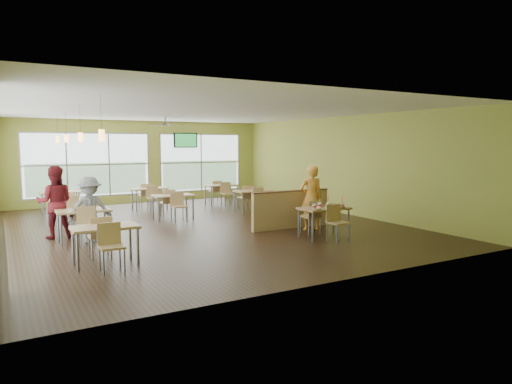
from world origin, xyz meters
TOP-DOWN VIEW (x-y plane):
  - room at (0.00, 0.00)m, footprint 12.00×12.04m
  - window_bays at (-2.65, 3.08)m, footprint 9.24×10.24m
  - main_table at (2.00, -3.00)m, footprint 1.22×1.52m
  - half_wall_divider at (2.00, -1.55)m, footprint 2.40×0.14m
  - dining_tables at (-1.05, 1.71)m, footprint 6.92×8.72m
  - pendant_lights at (-3.20, 0.68)m, footprint 0.11×7.31m
  - ceiling_fan at (-0.00, 3.00)m, footprint 1.25×1.25m
  - tv_backwall at (1.80, 5.90)m, footprint 1.00×0.07m
  - man_plaid at (2.33, -2.02)m, footprint 0.72×0.56m
  - patron_maroon at (-3.75, 0.16)m, footprint 0.96×0.80m
  - patron_grey at (-3.09, -0.73)m, footprint 1.02×0.61m
  - cup_blue at (1.60, -3.15)m, footprint 0.09×0.09m
  - cup_yellow at (1.83, -3.05)m, footprint 0.10×0.10m
  - cup_red_near at (2.03, -3.12)m, footprint 0.09×0.09m
  - cup_red_far at (2.37, -3.25)m, footprint 0.08×0.08m
  - food_basket at (2.34, -2.96)m, footprint 0.27×0.27m
  - ketchup_cup at (2.45, -3.19)m, footprint 0.07×0.07m
  - wrapper_left at (1.60, -3.30)m, footprint 0.17×0.16m
  - wrapper_mid at (2.04, -2.84)m, footprint 0.20×0.19m
  - wrapper_right at (2.33, -3.30)m, footprint 0.20×0.19m

SIDE VIEW (x-z plane):
  - half_wall_divider at x=2.00m, z-range 0.00..1.04m
  - dining_tables at x=-1.05m, z-range 0.20..1.07m
  - main_table at x=2.00m, z-range 0.20..1.07m
  - ketchup_cup at x=2.45m, z-range 0.75..0.78m
  - wrapper_left at x=1.60m, z-range 0.75..0.79m
  - wrapper_right at x=2.33m, z-range 0.75..0.79m
  - patron_grey at x=-3.09m, z-range 0.00..1.54m
  - wrapper_mid at x=2.04m, z-range 0.75..0.79m
  - food_basket at x=2.34m, z-range 0.75..0.81m
  - cup_red_far at x=2.37m, z-range 0.66..0.96m
  - cup_red_near at x=2.03m, z-range 0.65..0.98m
  - cup_blue at x=1.60m, z-range 0.65..0.98m
  - cup_yellow at x=1.83m, z-range 0.64..1.01m
  - man_plaid at x=2.33m, z-range 0.00..1.73m
  - patron_maroon at x=-3.75m, z-range 0.00..1.77m
  - window_bays at x=-2.65m, z-range 0.29..2.66m
  - room at x=0.00m, z-range 0.00..3.20m
  - tv_backwall at x=1.80m, z-range 2.15..2.75m
  - pendant_lights at x=-3.20m, z-range 2.02..2.88m
  - ceiling_fan at x=0.00m, z-range 2.80..3.09m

